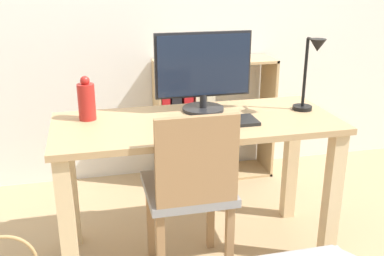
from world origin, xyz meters
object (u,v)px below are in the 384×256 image
(desk_lamp, at_px, (311,68))
(bookshelf, at_px, (196,125))
(chair, at_px, (191,188))
(vase, at_px, (86,100))
(monitor, at_px, (203,69))
(keyboard, at_px, (220,122))

(desk_lamp, distance_m, bookshelf, 1.14)
(chair, bearing_deg, desk_lamp, 16.31)
(vase, bearing_deg, desk_lamp, -7.83)
(monitor, height_order, desk_lamp, monitor)
(chair, bearing_deg, bookshelf, 75.28)
(keyboard, height_order, chair, chair)
(monitor, relative_size, desk_lamp, 1.30)
(keyboard, distance_m, chair, 0.34)
(monitor, xyz_separation_m, keyboard, (0.02, -0.23, -0.21))
(keyboard, bearing_deg, monitor, 96.02)
(monitor, height_order, vase, monitor)
(vase, bearing_deg, monitor, 1.53)
(desk_lamp, bearing_deg, vase, 172.17)
(monitor, distance_m, chair, 0.61)
(vase, distance_m, bookshelf, 1.15)
(monitor, height_order, bookshelf, monitor)
(chair, distance_m, bookshelf, 1.14)
(keyboard, relative_size, vase, 1.65)
(keyboard, distance_m, vase, 0.65)
(vase, relative_size, desk_lamp, 0.57)
(desk_lamp, height_order, bookshelf, desk_lamp)
(keyboard, xyz_separation_m, desk_lamp, (0.48, 0.06, 0.22))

